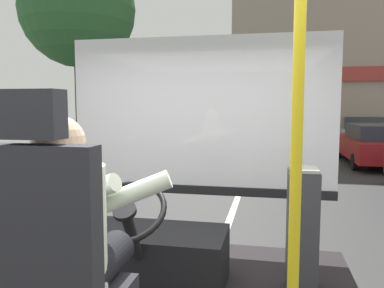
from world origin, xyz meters
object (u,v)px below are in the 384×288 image
Objects in this scene: bus_driver at (68,229)px; parked_car_silver at (359,132)px; steering_console at (150,255)px; parked_car_red at (375,144)px; fare_box at (302,230)px; parked_car_green at (326,126)px; driver_seat at (56,282)px; handrail_pole at (296,166)px.

parked_car_silver is at bearing 74.40° from bus_driver.
steering_console is 11.80m from parked_car_red.
steering_console is at bearing 90.00° from bus_driver.
fare_box is 22.53m from parked_car_green.
steering_console is at bearing -111.13° from parked_car_red.
parked_car_silver is at bearing 84.22° from parked_car_red.
driver_seat is 0.31× the size of parked_car_red.
fare_box reaches higher than parked_car_silver.
fare_box is (0.14, 1.26, -0.65)m from handrail_pole.
bus_driver is at bearing 90.00° from driver_seat.
bus_driver is 0.73× the size of steering_console.
parked_car_red is at bearing 68.87° from steering_console.
driver_seat is at bearing -109.15° from parked_car_red.
handrail_pole is at bearing -96.12° from fare_box.
driver_seat is 1.75m from fare_box.
parked_car_red is at bearing 70.85° from driver_seat.
handrail_pole is at bearing 6.89° from driver_seat.
parked_car_red is at bearing 74.73° from handrail_pole.
bus_driver is 0.37× the size of handrail_pole.
driver_seat reaches higher than steering_console.
handrail_pole is at bearing -102.62° from parked_car_silver.
parked_car_silver is (4.75, 15.86, -0.11)m from steering_console.
parked_car_silver is at bearing 73.34° from steering_console.
handrail_pole is 0.52× the size of parked_car_silver.
bus_driver is 0.19× the size of parked_car_green.
driver_seat is at bearing -105.51° from parked_car_silver.
parked_car_silver is (4.75, 16.99, -0.67)m from bus_driver.
parked_car_red is 4.88m from parked_car_silver.
handrail_pole is at bearing 0.32° from bus_driver.
bus_driver is at bearing -130.39° from fare_box.
bus_driver is at bearing -105.60° from parked_car_silver.
driver_seat is at bearing -173.11° from handrail_pole.
bus_driver is 0.18× the size of parked_car_red.
steering_console reaches higher than parked_car_red.
handrail_pole reaches higher than fare_box.
bus_driver is 0.92× the size of fare_box.
steering_console is 1.25× the size of fare_box.
bus_driver is at bearing -179.68° from handrail_pole.
handrail_pole is 17.44m from parked_car_silver.
steering_console is (0.00, 1.13, -0.56)m from bus_driver.
parked_car_green is (4.25, 22.43, -0.19)m from steering_console.
handrail_pole reaches higher than bus_driver.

